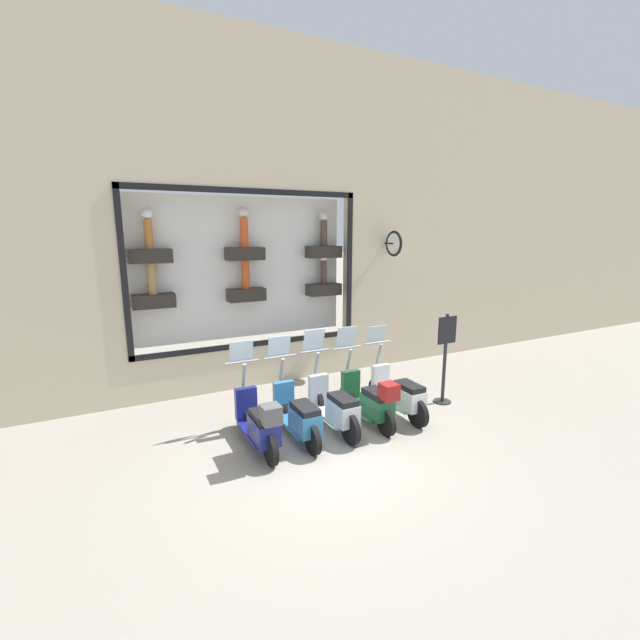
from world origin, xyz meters
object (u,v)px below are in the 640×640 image
at_px(scooter_green_1, 370,400).
at_px(shop_sign_post, 445,355).
at_px(scooter_teal_3, 298,416).
at_px(scooter_white_0, 399,394).
at_px(scooter_navy_4, 259,423).
at_px(scooter_silver_2, 335,407).

relative_size(scooter_green_1, shop_sign_post, 0.96).
height_order(scooter_green_1, scooter_teal_3, scooter_green_1).
bearing_deg(shop_sign_post, scooter_green_1, 95.61).
height_order(scooter_white_0, scooter_navy_4, scooter_navy_4).
height_order(scooter_white_0, scooter_silver_2, scooter_silver_2).
xyz_separation_m(scooter_white_0, scooter_teal_3, (-0.00, 2.11, -0.01)).
bearing_deg(scooter_silver_2, scooter_white_0, -90.14).
distance_m(scooter_green_1, shop_sign_post, 2.00).
bearing_deg(scooter_white_0, shop_sign_post, -84.19).
xyz_separation_m(scooter_white_0, scooter_green_1, (-0.06, 0.70, 0.03)).
bearing_deg(scooter_navy_4, scooter_white_0, -88.72).
xyz_separation_m(scooter_teal_3, scooter_navy_4, (-0.06, 0.70, 0.04)).
xyz_separation_m(scooter_white_0, scooter_silver_2, (0.00, 1.41, 0.01)).
height_order(scooter_silver_2, shop_sign_post, shop_sign_post).
bearing_deg(scooter_green_1, shop_sign_post, -84.39).
xyz_separation_m(scooter_white_0, shop_sign_post, (0.12, -1.21, 0.58)).
height_order(scooter_green_1, scooter_silver_2, scooter_silver_2).
relative_size(scooter_white_0, scooter_silver_2, 1.00).
bearing_deg(shop_sign_post, scooter_white_0, 95.81).
distance_m(scooter_white_0, scooter_silver_2, 1.41).
relative_size(scooter_white_0, shop_sign_post, 0.97).
xyz_separation_m(scooter_silver_2, scooter_navy_4, (-0.07, 1.41, 0.03)).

